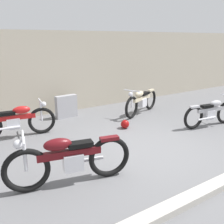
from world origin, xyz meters
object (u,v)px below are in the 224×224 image
Objects in this scene: stone_marker at (66,106)px; motorcycle_red at (16,121)px; motorcycle_maroon at (69,159)px; motorcycle_cream at (141,101)px; motorcycle_silver at (211,112)px; helmet at (125,124)px.

motorcycle_red is (-1.79, -0.91, 0.08)m from stone_marker.
motorcycle_cream is at bearing -132.28° from motorcycle_maroon.
motorcycle_red is at bearing -153.07° from stone_marker.
motorcycle_maroon is (-3.87, -2.70, 0.04)m from motorcycle_cream.
motorcycle_maroon is 4.79m from motorcycle_silver.
motorcycle_cream is at bearing -23.74° from stone_marker.
motorcycle_silver is at bearing -159.98° from motorcycle_maroon.
stone_marker is 0.38× the size of motorcycle_silver.
stone_marker is 2.52m from motorcycle_cream.
helmet is 0.11× the size of motorcycle_maroon.
motorcycle_red reaches higher than helmet.
motorcycle_silver is at bearing -15.46° from motorcycle_red.
motorcycle_silver is at bearing -44.27° from stone_marker.
motorcycle_red is 0.93× the size of motorcycle_maroon.
helmet is 2.54m from motorcycle_silver.
motorcycle_maroon is (-1.56, -3.72, 0.12)m from stone_marker.
motorcycle_maroon is at bearing -112.72° from stone_marker.
motorcycle_cream is at bearing 33.80° from helmet.
motorcycle_cream is at bearing 6.91° from motorcycle_red.
motorcycle_maroon reaches higher than motorcycle_silver.
motorcycle_maroon is at bearing -164.15° from motorcycle_silver.
stone_marker reaches higher than helmet.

